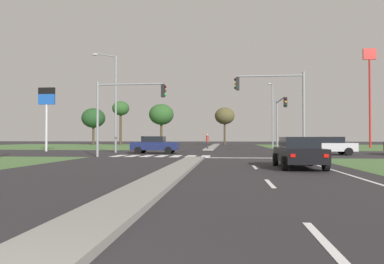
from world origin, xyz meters
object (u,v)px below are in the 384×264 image
at_px(car_silver_third, 329,146).
at_px(treeline_near, 93,118).
at_px(traffic_signal_near_left, 123,104).
at_px(treeline_second, 121,109).
at_px(traffic_signal_far_right, 280,114).
at_px(street_lamp_third, 272,112).
at_px(car_navy_near, 155,145).
at_px(fuel_price_totem, 47,105).
at_px(traffic_signal_near_right, 279,99).
at_px(car_black_fourth, 298,152).
at_px(street_lamp_second, 114,98).
at_px(fastfood_pole_sign, 370,77).
at_px(treeline_fourth, 225,116).
at_px(treeline_third, 161,115).
at_px(pedestrian_at_median, 207,140).

bearing_deg(car_silver_third, treeline_near, 43.94).
height_order(traffic_signal_near_left, treeline_near, treeline_near).
relative_size(car_silver_third, treeline_second, 0.51).
height_order(car_silver_third, treeline_second, treeline_second).
xyz_separation_m(traffic_signal_far_right, street_lamp_third, (0.96, 13.55, 1.18)).
bearing_deg(car_navy_near, traffic_signal_far_right, 112.58).
bearing_deg(treeline_second, fuel_price_totem, -87.67).
distance_m(traffic_signal_near_right, treeline_second, 45.54).
xyz_separation_m(car_black_fourth, traffic_signal_far_right, (2.07, 19.41, 3.14)).
height_order(street_lamp_second, fastfood_pole_sign, fastfood_pole_sign).
bearing_deg(traffic_signal_far_right, fuel_price_totem, -176.44).
distance_m(fastfood_pole_sign, treeline_fourth, 25.99).
height_order(treeline_second, treeline_third, treeline_second).
relative_size(fuel_price_totem, treeline_second, 0.80).
bearing_deg(fastfood_pole_sign, traffic_signal_near_right, -122.31).
bearing_deg(street_lamp_third, car_navy_near, -125.05).
bearing_deg(treeline_second, fastfood_pole_sign, -16.75).
height_order(pedestrian_at_median, fuel_price_totem, fuel_price_totem).
height_order(car_black_fourth, traffic_signal_near_right, traffic_signal_near_right).
relative_size(traffic_signal_near_left, treeline_second, 0.68).
xyz_separation_m(treeline_near, treeline_fourth, (26.21, 0.04, 0.24)).
distance_m(car_navy_near, traffic_signal_near_left, 6.90).
bearing_deg(car_black_fourth, traffic_signal_near_right, 87.71).
relative_size(street_lamp_third, pedestrian_at_median, 5.13).
height_order(car_silver_third, fuel_price_totem, fuel_price_totem).
xyz_separation_m(car_navy_near, street_lamp_second, (-4.32, 1.18, 4.48)).
bearing_deg(pedestrian_at_median, fastfood_pole_sign, -146.47).
bearing_deg(fastfood_pole_sign, street_lamp_third, -172.59).
xyz_separation_m(pedestrian_at_median, treeline_fourth, (1.85, 25.62, 4.40)).
bearing_deg(treeline_third, traffic_signal_near_left, -82.95).
xyz_separation_m(street_lamp_third, treeline_fourth, (-6.88, 16.61, 0.53)).
bearing_deg(treeline_second, car_silver_third, -49.76).
height_order(traffic_signal_near_right, fastfood_pole_sign, fastfood_pole_sign).
distance_m(traffic_signal_near_right, street_lamp_third, 24.74).
xyz_separation_m(traffic_signal_far_right, treeline_third, (-18.40, 30.59, 2.11)).
height_order(car_navy_near, traffic_signal_near_right, traffic_signal_near_right).
distance_m(fastfood_pole_sign, treeline_near, 49.58).
bearing_deg(treeline_third, treeline_fourth, -1.98).
height_order(traffic_signal_far_right, street_lamp_second, street_lamp_second).
bearing_deg(treeline_fourth, traffic_signal_near_left, -100.09).
xyz_separation_m(treeline_second, treeline_fourth, (19.79, 2.56, -1.30)).
bearing_deg(treeline_third, fuel_price_totem, -100.80).
xyz_separation_m(car_navy_near, treeline_near, (-20.06, 35.14, 4.56)).
xyz_separation_m(traffic_signal_near_left, street_lamp_third, (14.21, 24.58, 1.11)).
bearing_deg(traffic_signal_near_right, treeline_second, 121.81).
distance_m(traffic_signal_far_right, pedestrian_at_median, 9.39).
distance_m(car_silver_third, treeline_fourth, 37.89).
distance_m(pedestrian_at_median, fastfood_pole_sign, 26.72).
xyz_separation_m(pedestrian_at_median, treeline_near, (-24.36, 25.58, 4.15)).
relative_size(street_lamp_third, fuel_price_totem, 1.34).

